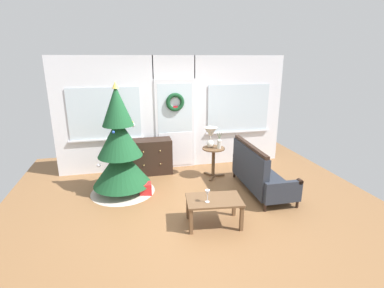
{
  "coord_description": "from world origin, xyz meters",
  "views": [
    {
      "loc": [
        -1.08,
        -4.35,
        2.51
      ],
      "look_at": [
        0.05,
        0.55,
        1.0
      ],
      "focal_mm": 27.12,
      "sensor_mm": 36.0,
      "label": 1
    }
  ],
  "objects_px": {
    "dresser_cabinet": "(151,156)",
    "side_table": "(213,156)",
    "christmas_tree": "(120,152)",
    "settee_sofa": "(258,173)",
    "coffee_table": "(214,203)",
    "table_lamp": "(211,135)",
    "wine_glass": "(207,193)",
    "flower_vase": "(219,143)",
    "gift_box": "(145,189)"
  },
  "relations": [
    {
      "from": "flower_vase",
      "to": "table_lamp",
      "type": "bearing_deg",
      "value": 147.99
    },
    {
      "from": "coffee_table",
      "to": "gift_box",
      "type": "relative_size",
      "value": 3.97
    },
    {
      "from": "side_table",
      "to": "wine_glass",
      "type": "bearing_deg",
      "value": -109.71
    },
    {
      "from": "gift_box",
      "to": "flower_vase",
      "type": "bearing_deg",
      "value": 15.98
    },
    {
      "from": "christmas_tree",
      "to": "wine_glass",
      "type": "distance_m",
      "value": 2.01
    },
    {
      "from": "christmas_tree",
      "to": "wine_glass",
      "type": "bearing_deg",
      "value": -51.21
    },
    {
      "from": "dresser_cabinet",
      "to": "wine_glass",
      "type": "relative_size",
      "value": 4.63
    },
    {
      "from": "christmas_tree",
      "to": "dresser_cabinet",
      "type": "xyz_separation_m",
      "value": [
        0.64,
        0.83,
        -0.41
      ]
    },
    {
      "from": "table_lamp",
      "to": "wine_glass",
      "type": "height_order",
      "value": "table_lamp"
    },
    {
      "from": "settee_sofa",
      "to": "table_lamp",
      "type": "xyz_separation_m",
      "value": [
        -0.69,
        0.91,
        0.57
      ]
    },
    {
      "from": "settee_sofa",
      "to": "table_lamp",
      "type": "height_order",
      "value": "table_lamp"
    },
    {
      "from": "christmas_tree",
      "to": "flower_vase",
      "type": "height_order",
      "value": "christmas_tree"
    },
    {
      "from": "dresser_cabinet",
      "to": "side_table",
      "type": "relative_size",
      "value": 1.36
    },
    {
      "from": "settee_sofa",
      "to": "christmas_tree",
      "type": "bearing_deg",
      "value": 167.45
    },
    {
      "from": "gift_box",
      "to": "wine_glass",
      "type": "bearing_deg",
      "value": -58.07
    },
    {
      "from": "settee_sofa",
      "to": "gift_box",
      "type": "xyz_separation_m",
      "value": [
        -2.13,
        0.35,
        -0.26
      ]
    },
    {
      "from": "table_lamp",
      "to": "flower_vase",
      "type": "relative_size",
      "value": 1.26
    },
    {
      "from": "settee_sofa",
      "to": "side_table",
      "type": "xyz_separation_m",
      "value": [
        -0.63,
        0.87,
        0.1
      ]
    },
    {
      "from": "dresser_cabinet",
      "to": "settee_sofa",
      "type": "distance_m",
      "value": 2.37
    },
    {
      "from": "flower_vase",
      "to": "gift_box",
      "type": "height_order",
      "value": "flower_vase"
    },
    {
      "from": "dresser_cabinet",
      "to": "table_lamp",
      "type": "height_order",
      "value": "table_lamp"
    },
    {
      "from": "side_table",
      "to": "wine_glass",
      "type": "distance_m",
      "value": 1.98
    },
    {
      "from": "dresser_cabinet",
      "to": "flower_vase",
      "type": "xyz_separation_m",
      "value": [
        1.38,
        -0.59,
        0.39
      ]
    },
    {
      "from": "coffee_table",
      "to": "dresser_cabinet",
      "type": "bearing_deg",
      "value": 107.7
    },
    {
      "from": "wine_glass",
      "to": "christmas_tree",
      "type": "bearing_deg",
      "value": 128.79
    },
    {
      "from": "flower_vase",
      "to": "coffee_table",
      "type": "bearing_deg",
      "value": -110.27
    },
    {
      "from": "wine_glass",
      "to": "flower_vase",
      "type": "bearing_deg",
      "value": 66.94
    },
    {
      "from": "dresser_cabinet",
      "to": "table_lamp",
      "type": "bearing_deg",
      "value": -21.79
    },
    {
      "from": "side_table",
      "to": "coffee_table",
      "type": "height_order",
      "value": "side_table"
    },
    {
      "from": "flower_vase",
      "to": "wine_glass",
      "type": "distance_m",
      "value": 1.97
    },
    {
      "from": "flower_vase",
      "to": "gift_box",
      "type": "xyz_separation_m",
      "value": [
        -1.6,
        -0.46,
        -0.67
      ]
    },
    {
      "from": "settee_sofa",
      "to": "coffee_table",
      "type": "height_order",
      "value": "settee_sofa"
    },
    {
      "from": "dresser_cabinet",
      "to": "wine_glass",
      "type": "distance_m",
      "value": 2.47
    },
    {
      "from": "table_lamp",
      "to": "gift_box",
      "type": "height_order",
      "value": "table_lamp"
    },
    {
      "from": "settee_sofa",
      "to": "side_table",
      "type": "distance_m",
      "value": 1.08
    },
    {
      "from": "table_lamp",
      "to": "coffee_table",
      "type": "bearing_deg",
      "value": -104.67
    },
    {
      "from": "flower_vase",
      "to": "coffee_table",
      "type": "distance_m",
      "value": 1.89
    },
    {
      "from": "wine_glass",
      "to": "gift_box",
      "type": "bearing_deg",
      "value": 121.93
    },
    {
      "from": "christmas_tree",
      "to": "gift_box",
      "type": "relative_size",
      "value": 9.35
    },
    {
      "from": "coffee_table",
      "to": "wine_glass",
      "type": "distance_m",
      "value": 0.25
    },
    {
      "from": "dresser_cabinet",
      "to": "coffee_table",
      "type": "bearing_deg",
      "value": -72.3
    },
    {
      "from": "settee_sofa",
      "to": "coffee_table",
      "type": "xyz_separation_m",
      "value": [
        -1.17,
        -0.92,
        -0.01
      ]
    },
    {
      "from": "christmas_tree",
      "to": "settee_sofa",
      "type": "height_order",
      "value": "christmas_tree"
    },
    {
      "from": "gift_box",
      "to": "dresser_cabinet",
      "type": "bearing_deg",
      "value": 78.08
    },
    {
      "from": "settee_sofa",
      "to": "gift_box",
      "type": "relative_size",
      "value": 7.26
    },
    {
      "from": "coffee_table",
      "to": "table_lamp",
      "type": "bearing_deg",
      "value": 75.33
    },
    {
      "from": "christmas_tree",
      "to": "gift_box",
      "type": "distance_m",
      "value": 0.84
    },
    {
      "from": "dresser_cabinet",
      "to": "wine_glass",
      "type": "xyz_separation_m",
      "value": [
        0.61,
        -2.39,
        0.18
      ]
    },
    {
      "from": "christmas_tree",
      "to": "coffee_table",
      "type": "bearing_deg",
      "value": -47.25
    },
    {
      "from": "christmas_tree",
      "to": "side_table",
      "type": "bearing_deg",
      "value": 8.94
    }
  ]
}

